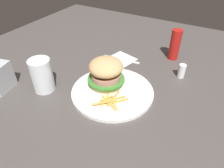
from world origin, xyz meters
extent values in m
plane|color=#47423F|center=(0.00, 0.00, 0.00)|extent=(1.60, 1.60, 0.00)
cylinder|color=white|center=(0.00, 0.02, 0.01)|extent=(0.29, 0.29, 0.01)
cylinder|color=tan|center=(0.02, 0.06, 0.02)|extent=(0.12, 0.12, 0.02)
cylinder|color=#387F2D|center=(0.02, 0.06, 0.03)|extent=(0.13, 0.13, 0.01)
cylinder|color=tan|center=(0.02, 0.06, 0.05)|extent=(0.11, 0.11, 0.02)
ellipsoid|color=tan|center=(0.02, 0.06, 0.09)|extent=(0.12, 0.12, 0.06)
cylinder|color=gold|center=(-0.04, -0.01, 0.02)|extent=(0.06, 0.05, 0.01)
cylinder|color=#E5B251|center=(-0.06, -0.02, 0.02)|extent=(0.05, 0.03, 0.01)
cylinder|color=gold|center=(-0.04, -0.01, 0.02)|extent=(0.08, 0.01, 0.01)
cylinder|color=gold|center=(-0.06, -0.02, 0.02)|extent=(0.04, 0.04, 0.01)
cylinder|color=gold|center=(-0.05, -0.01, 0.02)|extent=(0.02, 0.05, 0.01)
cylinder|color=gold|center=(-0.05, -0.03, 0.02)|extent=(0.06, 0.05, 0.01)
cylinder|color=#E5B251|center=(-0.06, 0.01, 0.02)|extent=(0.08, 0.02, 0.01)
cylinder|color=gold|center=(-0.08, 0.01, 0.02)|extent=(0.05, 0.04, 0.01)
cylinder|color=gold|center=(-0.06, 0.01, 0.02)|extent=(0.04, 0.03, 0.01)
cylinder|color=gold|center=(-0.08, 0.01, 0.02)|extent=(0.06, 0.06, 0.01)
cylinder|color=gold|center=(-0.06, 0.00, 0.02)|extent=(0.04, 0.07, 0.01)
cube|color=white|center=(0.22, 0.10, 0.00)|extent=(0.13, 0.13, 0.00)
cube|color=silver|center=(0.23, 0.07, 0.00)|extent=(0.03, 0.11, 0.00)
cube|color=silver|center=(0.22, 0.14, 0.00)|extent=(0.03, 0.04, 0.00)
cylinder|color=silver|center=(0.22, 0.17, 0.00)|extent=(0.01, 0.03, 0.00)
cylinder|color=silver|center=(0.22, 0.17, 0.00)|extent=(0.01, 0.03, 0.00)
cylinder|color=silver|center=(0.21, 0.17, 0.00)|extent=(0.01, 0.03, 0.00)
cylinder|color=silver|center=(-0.10, 0.24, 0.06)|extent=(0.07, 0.07, 0.12)
cylinder|color=black|center=(-0.10, 0.24, 0.04)|extent=(0.07, 0.07, 0.08)
cylinder|color=#B21914|center=(0.35, -0.10, 0.07)|extent=(0.04, 0.04, 0.13)
cylinder|color=white|center=(0.22, -0.17, 0.03)|extent=(0.03, 0.03, 0.06)
camera|label=1|loc=(-0.49, -0.26, 0.47)|focal=32.53mm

